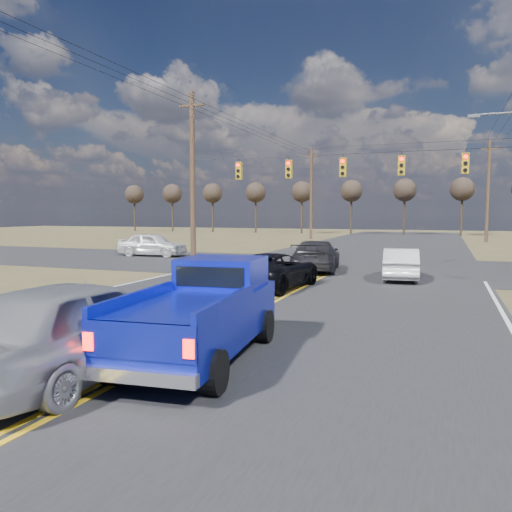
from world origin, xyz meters
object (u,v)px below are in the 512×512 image
(pickup_truck, at_px, (203,312))
(cross_car_west, at_px, (152,244))
(white_car_queue, at_px, (401,264))
(silver_suv, at_px, (78,326))
(black_suv, at_px, (274,271))
(dgrey_car_queue, at_px, (316,256))

(pickup_truck, height_order, cross_car_west, pickup_truck)
(pickup_truck, bearing_deg, white_car_queue, 73.10)
(pickup_truck, height_order, silver_suv, pickup_truck)
(silver_suv, relative_size, cross_car_west, 1.13)
(white_car_queue, distance_m, cross_car_west, 17.64)
(pickup_truck, height_order, white_car_queue, pickup_truck)
(white_car_queue, bearing_deg, silver_suv, 69.74)
(pickup_truck, bearing_deg, silver_suv, -138.31)
(black_suv, xyz_separation_m, cross_car_west, (-12.17, 10.56, 0.11))
(silver_suv, bearing_deg, pickup_truck, -131.21)
(pickup_truck, distance_m, silver_suv, 2.35)
(silver_suv, xyz_separation_m, cross_car_west, (-12.28, 21.59, -0.10))
(black_suv, xyz_separation_m, dgrey_car_queue, (0.11, 6.17, 0.08))
(black_suv, relative_size, cross_car_west, 1.06)
(silver_suv, height_order, dgrey_car_queue, silver_suv)
(black_suv, xyz_separation_m, white_car_queue, (4.34, 4.35, -0.00))
(black_suv, distance_m, white_car_queue, 6.15)
(silver_suv, relative_size, white_car_queue, 1.27)
(dgrey_car_queue, relative_size, cross_car_west, 1.14)
(white_car_queue, height_order, dgrey_car_queue, dgrey_car_queue)
(silver_suv, relative_size, dgrey_car_queue, 0.99)
(dgrey_car_queue, xyz_separation_m, cross_car_west, (-12.28, 4.39, 0.02))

